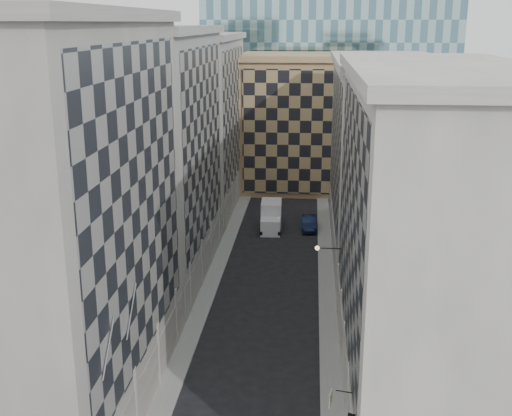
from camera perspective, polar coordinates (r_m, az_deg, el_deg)
The scene contains 13 objects.
sidewalk_west at distance 58.30m, azimuth -4.12°, elevation -6.98°, with size 1.50×100.00×0.15m, color gray.
sidewalk_east at distance 57.66m, azimuth 6.33°, elevation -7.31°, with size 1.50×100.00×0.15m, color gray.
bldg_left_a at distance 38.49m, azimuth -17.27°, elevation -1.39°, with size 10.80×22.80×23.70m.
bldg_left_b at distance 58.89m, azimuth -9.31°, elevation 4.57°, with size 10.80×22.80×22.70m.
bldg_left_c at distance 80.14m, azimuth -5.47°, elevation 7.40°, with size 10.80×22.80×21.70m.
bldg_right_a at distance 40.61m, azimuth 15.15°, elevation -2.54°, with size 10.80×26.80×20.70m.
bldg_right_b at distance 66.61m, azimuth 11.27°, elevation 4.51°, with size 10.80×28.80×19.70m.
tan_block at distance 91.81m, azimuth 4.02°, elevation 7.67°, with size 16.80×14.80×18.80m.
flagpoles_left at distance 33.88m, azimuth -11.94°, elevation -10.40°, with size 0.10×6.33×2.33m.
bracket_lamp at distance 49.81m, azimuth 5.67°, elevation -3.57°, with size 1.98×0.36×0.36m.
box_truck at distance 73.71m, azimuth 1.35°, elevation -0.87°, with size 2.49×5.74×3.11m.
dark_car at distance 73.96m, azimuth 4.74°, elevation -1.33°, with size 1.64×4.71×1.55m, color #0E1935.
shop_sign at distance 35.63m, azimuth 6.74°, elevation -16.42°, with size 1.25×0.78×0.86m.
Camera 1 is at (3.56, -22.89, 22.96)m, focal length 45.00 mm.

